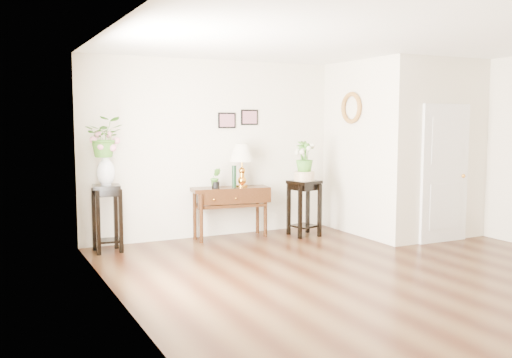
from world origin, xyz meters
TOP-DOWN VIEW (x-y plane):
  - floor at (0.00, 0.00)m, footprint 6.00×5.50m
  - ceiling at (0.00, 0.00)m, footprint 6.00×5.50m
  - wall_back at (0.00, 2.75)m, footprint 6.00×0.02m
  - wall_left at (-3.00, 0.00)m, footprint 0.02×5.50m
  - partition at (2.10, 1.77)m, footprint 1.80×1.95m
  - door at (2.10, 0.78)m, footprint 0.90×0.05m
  - art_print_left at (-0.65, 2.73)m, footprint 0.30×0.02m
  - art_print_right at (-0.25, 2.73)m, footprint 0.30×0.02m
  - wall_ornament at (1.16, 1.90)m, footprint 0.07×0.51m
  - console_table at (-0.71, 2.46)m, footprint 1.26×0.58m
  - table_lamp at (-0.51, 2.46)m, footprint 0.48×0.48m
  - green_vase at (-0.65, 2.46)m, footprint 0.09×0.09m
  - potted_plant at (-0.96, 2.46)m, footprint 0.19×0.17m
  - plant_stand_a at (-2.65, 2.37)m, footprint 0.42×0.42m
  - porcelain_vase at (-2.65, 2.37)m, footprint 0.31×0.31m
  - lily_arrangement at (-2.65, 2.37)m, footprint 0.61×0.56m
  - plant_stand_b at (0.42, 2.11)m, footprint 0.52×0.52m
  - ceramic_bowl at (0.42, 2.11)m, footprint 0.39×0.39m
  - narcissus at (0.42, 2.11)m, footprint 0.30×0.30m

SIDE VIEW (x-z plane):
  - floor at x=0.00m, z-range -0.01..0.01m
  - console_table at x=-0.71m, z-range 0.00..0.81m
  - plant_stand_b at x=0.42m, z-range 0.00..0.89m
  - plant_stand_a at x=-2.65m, z-range 0.00..0.95m
  - potted_plant at x=-0.96m, z-range 0.81..1.10m
  - ceramic_bowl at x=0.42m, z-range 0.90..1.05m
  - green_vase at x=-0.65m, z-range 0.81..1.15m
  - door at x=2.10m, z-range 0.00..2.10m
  - table_lamp at x=-0.51m, z-range 0.82..1.50m
  - porcelain_vase at x=-2.65m, z-range 0.96..1.40m
  - narcissus at x=0.42m, z-range 1.01..1.53m
  - wall_back at x=0.00m, z-range 0.00..2.80m
  - wall_left at x=-3.00m, z-range 0.00..2.80m
  - partition at x=2.10m, z-range 0.00..2.80m
  - lily_arrangement at x=-2.65m, z-range 1.35..1.92m
  - art_print_left at x=-0.65m, z-range 1.73..1.98m
  - art_print_right at x=-0.25m, z-range 1.77..2.02m
  - wall_ornament at x=1.16m, z-range 1.79..2.30m
  - ceiling at x=0.00m, z-range 2.79..2.81m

